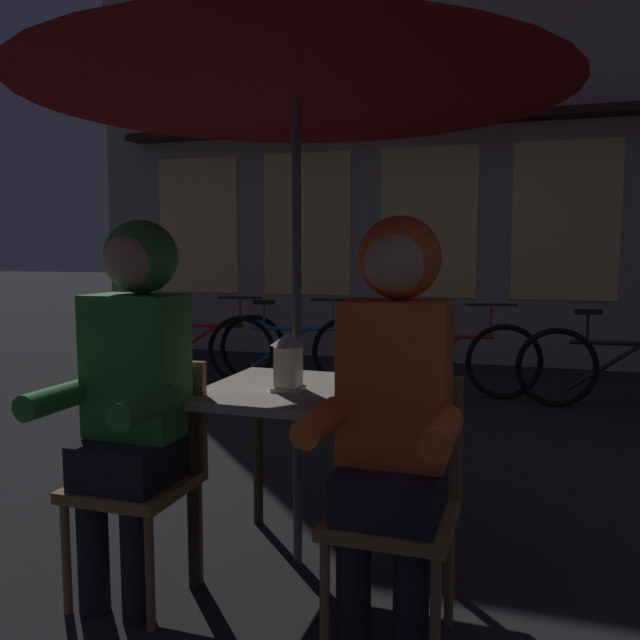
# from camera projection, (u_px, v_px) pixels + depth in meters

# --- Properties ---
(ground_plane) EXTENTS (60.00, 60.00, 0.00)m
(ground_plane) POSITION_uv_depth(u_px,v_px,m) (298.00, 562.00, 2.71)
(ground_plane) COLOR #232326
(cafe_table) EXTENTS (0.72, 0.72, 0.74)m
(cafe_table) POSITION_uv_depth(u_px,v_px,m) (297.00, 412.00, 2.64)
(cafe_table) COLOR #B2AD9E
(cafe_table) RESTS_ON ground_plane
(patio_umbrella) EXTENTS (2.10, 2.10, 2.31)m
(patio_umbrella) POSITION_uv_depth(u_px,v_px,m) (296.00, 48.00, 2.49)
(patio_umbrella) COLOR #4C4C51
(patio_umbrella) RESTS_ON ground_plane
(lantern) EXTENTS (0.11, 0.11, 0.23)m
(lantern) POSITION_uv_depth(u_px,v_px,m) (288.00, 360.00, 2.55)
(lantern) COLOR white
(lantern) RESTS_ON cafe_table
(chair_left) EXTENTS (0.40, 0.40, 0.87)m
(chair_left) POSITION_uv_depth(u_px,v_px,m) (144.00, 464.00, 2.46)
(chair_left) COLOR olive
(chair_left) RESTS_ON ground_plane
(chair_right) EXTENTS (0.40, 0.40, 0.87)m
(chair_right) POSITION_uv_depth(u_px,v_px,m) (396.00, 493.00, 2.16)
(chair_right) COLOR olive
(chair_right) RESTS_ON ground_plane
(person_left_hooded) EXTENTS (0.45, 0.56, 1.40)m
(person_left_hooded) POSITION_uv_depth(u_px,v_px,m) (132.00, 373.00, 2.36)
(person_left_hooded) COLOR black
(person_left_hooded) RESTS_ON ground_plane
(person_right_hooded) EXTENTS (0.45, 0.56, 1.40)m
(person_right_hooded) POSITION_uv_depth(u_px,v_px,m) (393.00, 391.00, 2.07)
(person_right_hooded) COLOR black
(person_right_hooded) RESTS_ON ground_plane
(shopfront_building) EXTENTS (10.00, 0.93, 6.20)m
(shopfront_building) POSITION_uv_depth(u_px,v_px,m) (500.00, 89.00, 7.34)
(shopfront_building) COLOR #9E9389
(shopfront_building) RESTS_ON ground_plane
(bicycle_nearest) EXTENTS (1.66, 0.39, 0.84)m
(bicycle_nearest) POSITION_uv_depth(u_px,v_px,m) (202.00, 345.00, 6.51)
(bicycle_nearest) COLOR black
(bicycle_nearest) RESTS_ON ground_plane
(bicycle_second) EXTENTS (1.66, 0.39, 0.84)m
(bicycle_second) POSITION_uv_depth(u_px,v_px,m) (293.00, 349.00, 6.26)
(bicycle_second) COLOR black
(bicycle_second) RESTS_ON ground_plane
(bicycle_third) EXTENTS (1.66, 0.37, 0.84)m
(bicycle_third) POSITION_uv_depth(u_px,v_px,m) (444.00, 359.00, 5.70)
(bicycle_third) COLOR black
(bicycle_third) RESTS_ON ground_plane
(bicycle_fourth) EXTENTS (1.68, 0.23, 0.84)m
(bicycle_fourth) POSITION_uv_depth(u_px,v_px,m) (623.00, 368.00, 5.26)
(bicycle_fourth) COLOR black
(bicycle_fourth) RESTS_ON ground_plane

